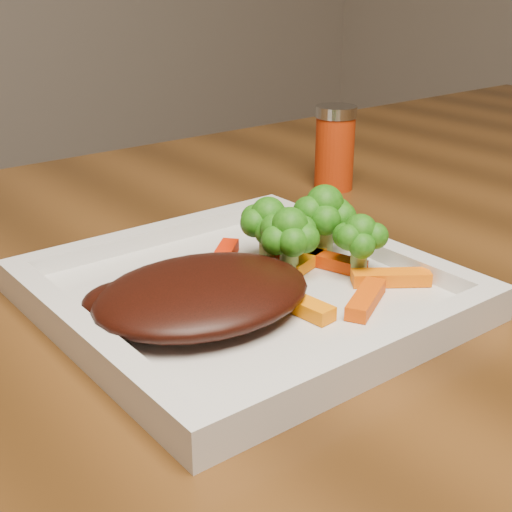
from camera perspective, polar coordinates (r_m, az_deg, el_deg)
plate at (r=0.53m, az=-0.86°, el=-3.38°), size 0.27×0.27×0.01m
steak at (r=0.49m, az=-4.28°, el=-3.02°), size 0.16×0.13×0.03m
broccoli_0 at (r=0.56m, az=0.98°, el=2.74°), size 0.06×0.06×0.07m
broccoli_1 at (r=0.57m, az=5.47°, el=2.93°), size 0.07×0.07×0.06m
broccoli_2 at (r=0.54m, az=8.32°, el=1.29°), size 0.06×0.06×0.06m
broccoli_3 at (r=0.54m, az=2.69°, el=1.39°), size 0.07×0.07×0.06m
carrot_0 at (r=0.50m, az=8.78°, el=-3.43°), size 0.06×0.04×0.01m
carrot_1 at (r=0.54m, az=10.75°, el=-1.71°), size 0.06×0.05×0.01m
carrot_2 at (r=0.49m, az=3.45°, el=-3.85°), size 0.02×0.06×0.01m
carrot_3 at (r=0.61m, az=4.36°, el=1.65°), size 0.06×0.03×0.01m
carrot_4 at (r=0.57m, az=-2.56°, el=0.08°), size 0.05×0.04×0.01m
carrot_5 at (r=0.56m, az=6.18°, el=-0.46°), size 0.03×0.06×0.01m
carrot_6 at (r=0.56m, az=2.22°, el=-0.34°), size 0.04×0.04×0.01m
spice_shaker at (r=0.80m, az=6.32°, el=8.58°), size 0.04×0.04×0.09m
carrot_7 at (r=0.56m, az=4.08°, el=-0.40°), size 0.05×0.03×0.01m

